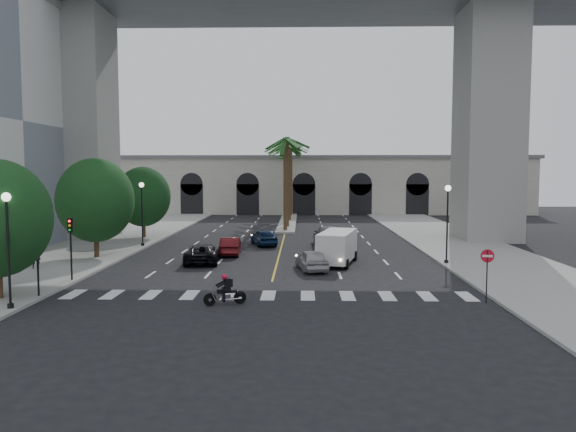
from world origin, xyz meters
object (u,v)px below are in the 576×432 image
(lamp_post_right, at_px, (447,217))
(car_c, at_px, (203,253))
(lamp_post_left_near, at_px, (8,240))
(pedestrian_a, at_px, (36,255))
(traffic_signal_far, at_px, (71,238))
(motorcycle_rider, at_px, (226,291))
(lamp_post_left_far, at_px, (142,208))
(cargo_van, at_px, (337,246))
(traffic_signal_near, at_px, (37,248))
(car_b, at_px, (230,246))
(car_a, at_px, (312,260))
(car_d, at_px, (328,236))
(do_not_enter_sign, at_px, (487,264))
(car_e, at_px, (264,237))

(lamp_post_right, relative_size, car_c, 1.12)
(lamp_post_left_near, relative_size, pedestrian_a, 3.17)
(pedestrian_a, bearing_deg, traffic_signal_far, -69.07)
(motorcycle_rider, bearing_deg, lamp_post_left_far, 96.87)
(cargo_van, bearing_deg, car_c, -168.22)
(lamp_post_left_far, distance_m, motorcycle_rider, 21.87)
(traffic_signal_near, bearing_deg, pedestrian_a, 116.36)
(motorcycle_rider, distance_m, car_b, 15.78)
(traffic_signal_near, xyz_separation_m, pedestrian_a, (-3.81, 7.69, -1.52))
(lamp_post_left_far, height_order, car_a, lamp_post_left_far)
(car_d, relative_size, do_not_enter_sign, 2.19)
(lamp_post_left_near, distance_m, traffic_signal_near, 2.60)
(lamp_post_left_near, relative_size, car_b, 1.32)
(do_not_enter_sign, bearing_deg, cargo_van, 125.78)
(car_a, bearing_deg, do_not_enter_sign, 122.70)
(lamp_post_right, bearing_deg, lamp_post_left_far, 160.67)
(traffic_signal_near, relative_size, car_c, 0.76)
(traffic_signal_far, height_order, car_d, traffic_signal_far)
(lamp_post_right, distance_m, do_not_enter_sign, 11.03)
(traffic_signal_far, height_order, cargo_van, traffic_signal_far)
(motorcycle_rider, distance_m, car_d, 21.87)
(traffic_signal_near, height_order, car_d, traffic_signal_near)
(traffic_signal_far, relative_size, car_a, 0.92)
(car_e, relative_size, pedestrian_a, 2.46)
(traffic_signal_near, distance_m, car_d, 25.25)
(lamp_post_left_far, bearing_deg, car_e, 8.73)
(lamp_post_left_far, bearing_deg, car_a, -36.86)
(lamp_post_right, xyz_separation_m, traffic_signal_far, (-22.70, -6.50, -0.71))
(traffic_signal_far, relative_size, do_not_enter_sign, 1.41)
(traffic_signal_near, bearing_deg, car_e, 63.92)
(traffic_signal_far, bearing_deg, lamp_post_left_far, 90.40)
(cargo_van, bearing_deg, car_d, 104.65)
(traffic_signal_far, relative_size, car_d, 0.64)
(lamp_post_right, bearing_deg, car_e, 143.57)
(lamp_post_left_far, bearing_deg, motorcycle_rider, -63.97)
(car_a, height_order, pedestrian_a, pedestrian_a)
(traffic_signal_far, bearing_deg, lamp_post_left_near, -90.88)
(lamp_post_left_near, distance_m, traffic_signal_far, 6.54)
(lamp_post_right, xyz_separation_m, car_a, (-9.07, -2.29, -2.55))
(do_not_enter_sign, bearing_deg, pedestrian_a, 167.96)
(pedestrian_a, bearing_deg, car_b, 6.35)
(traffic_signal_far, distance_m, car_b, 13.25)
(lamp_post_right, relative_size, pedestrian_a, 3.17)
(car_e, bearing_deg, car_c, 51.93)
(lamp_post_right, bearing_deg, cargo_van, 179.26)
(traffic_signal_far, distance_m, car_d, 22.20)
(lamp_post_right, bearing_deg, car_a, -165.81)
(cargo_van, xyz_separation_m, pedestrian_a, (-19.19, -2.91, -0.24))
(car_b, xyz_separation_m, car_c, (-1.43, -3.75, -0.00))
(car_c, bearing_deg, pedestrian_a, 13.17)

